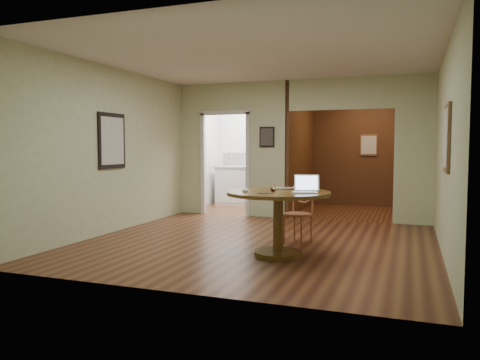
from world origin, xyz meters
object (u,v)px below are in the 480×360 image
(dining_table, at_px, (278,208))
(closed_laptop, at_px, (285,189))
(chair, at_px, (300,207))
(open_laptop, at_px, (306,188))

(dining_table, relative_size, closed_laptop, 4.14)
(dining_table, relative_size, chair, 1.41)
(open_laptop, bearing_deg, closed_laptop, 121.62)
(chair, bearing_deg, dining_table, -77.36)
(dining_table, height_order, closed_laptop, closed_laptop)
(open_laptop, height_order, closed_laptop, open_laptop)
(chair, xyz_separation_m, open_laptop, (0.27, -0.90, 0.37))
(closed_laptop, bearing_deg, chair, 61.79)
(dining_table, distance_m, open_laptop, 0.45)
(dining_table, bearing_deg, chair, 84.82)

